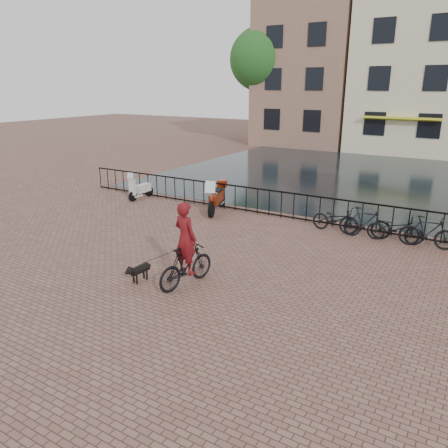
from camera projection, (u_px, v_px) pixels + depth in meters
The scene contains 14 objects.
ground at pixel (155, 310), 9.78m from camera, with size 100.00×100.00×0.00m, color brown.
canal_water at pixel (359, 177), 23.88m from camera, with size 20.00×20.00×0.00m, color black.
railing at pixel (294, 207), 16.14m from camera, with size 20.00×0.05×1.02m.
canal_house_left at pixel (315, 64), 35.97m from camera, with size 7.50×9.00×12.80m.
canal_house_mid at pixel (419, 69), 32.18m from camera, with size 8.00×9.50×11.80m.
tree_far_left at pixel (261, 59), 35.14m from camera, with size 5.04×5.04×9.27m.
cyclist at pixel (186, 249), 10.69m from camera, with size 0.88×1.91×2.53m.
dog at pixel (140, 272), 11.13m from camera, with size 0.33×0.79×0.52m.
motorcycle at pixel (217, 194), 17.07m from camera, with size 1.04×2.08×1.45m.
scooter at pixel (141, 184), 19.10m from camera, with size 0.41×1.39×1.29m.
parked_bike_0 at pixel (336, 219), 14.78m from camera, with size 0.60×1.72×0.90m, color black.
parked_bike_1 at pixel (365, 222), 14.30m from camera, with size 0.47×1.66×1.00m, color black.
parked_bike_2 at pixel (395, 229), 13.85m from camera, with size 0.60×1.72×0.90m, color black.
parked_bike_3 at pixel (428, 232), 13.37m from camera, with size 0.47×1.66×1.00m, color black.
Camera 1 is at (5.83, -6.66, 4.82)m, focal length 35.00 mm.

